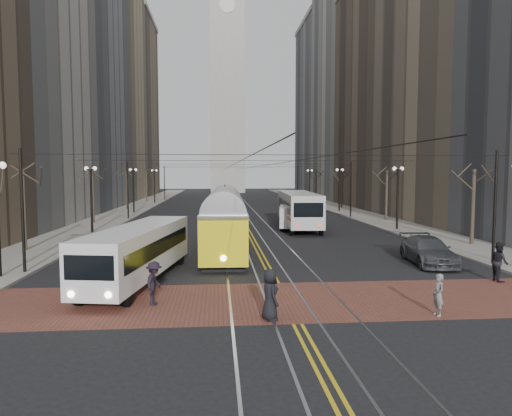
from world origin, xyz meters
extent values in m
plane|color=black|center=(0.00, 0.00, 0.00)|extent=(260.00, 260.00, 0.00)
cube|color=gray|center=(-15.00, 45.00, 0.07)|extent=(5.00, 140.00, 0.15)
cube|color=gray|center=(15.00, 45.00, 0.07)|extent=(5.00, 140.00, 0.15)
cube|color=brown|center=(0.00, -4.00, 0.01)|extent=(25.00, 6.00, 0.01)
cube|color=gray|center=(0.00, 45.00, 0.00)|extent=(4.80, 130.00, 0.02)
cube|color=gold|center=(0.00, 45.00, 0.01)|extent=(0.42, 130.00, 0.01)
cube|color=slate|center=(-25.50, 46.00, 17.00)|extent=(16.00, 20.00, 34.00)
cube|color=gray|center=(-27.50, 66.00, 26.00)|extent=(20.00, 20.00, 52.00)
cube|color=brown|center=(-25.50, 86.00, 20.00)|extent=(16.00, 20.00, 40.00)
cube|color=gray|center=(27.50, 26.00, 24.00)|extent=(20.00, 20.00, 48.00)
cube|color=brown|center=(25.50, 46.00, 17.00)|extent=(16.00, 20.00, 34.00)
cube|color=#A29F98|center=(27.50, 66.00, 26.00)|extent=(20.00, 20.00, 52.00)
cube|color=slate|center=(25.50, 86.00, 20.00)|extent=(16.00, 20.00, 40.00)
cube|color=#B2AFA5|center=(0.00, 102.00, 28.00)|extent=(9.00, 9.00, 56.00)
cylinder|color=white|center=(0.00, 97.45, 48.00)|extent=(4.00, 0.30, 4.00)
cylinder|color=black|center=(-13.70, 18.00, 2.80)|extent=(0.20, 0.20, 5.60)
cylinder|color=black|center=(-13.70, 38.00, 2.80)|extent=(0.20, 0.20, 5.60)
cylinder|color=black|center=(-13.70, 58.00, 2.80)|extent=(0.20, 0.20, 5.60)
cylinder|color=black|center=(13.70, 18.00, 2.80)|extent=(0.20, 0.20, 5.60)
cylinder|color=black|center=(13.70, 38.00, 2.80)|extent=(0.20, 0.20, 5.60)
cylinder|color=black|center=(13.70, 58.00, 2.80)|extent=(0.20, 0.20, 5.60)
cylinder|color=#382D23|center=(-15.70, 9.00, 2.80)|extent=(0.28, 0.28, 5.60)
cylinder|color=#382D23|center=(-15.70, 26.00, 2.80)|extent=(0.28, 0.28, 5.60)
cylinder|color=#382D23|center=(-15.70, 44.00, 2.80)|extent=(0.28, 0.28, 5.60)
cylinder|color=#382D23|center=(-15.70, 62.00, 2.80)|extent=(0.28, 0.28, 5.60)
cylinder|color=#382D23|center=(15.70, 9.00, 2.80)|extent=(0.28, 0.28, 5.60)
cylinder|color=#382D23|center=(15.70, 26.00, 2.80)|extent=(0.28, 0.28, 5.60)
cylinder|color=#382D23|center=(15.70, 44.00, 2.80)|extent=(0.28, 0.28, 5.60)
cylinder|color=#382D23|center=(15.70, 62.00, 2.80)|extent=(0.28, 0.28, 5.60)
cylinder|color=black|center=(-1.50, 45.00, 6.00)|extent=(0.03, 120.00, 0.03)
cylinder|color=black|center=(1.50, 45.00, 6.00)|extent=(0.03, 120.00, 0.03)
cylinder|color=black|center=(-12.90, 2.00, 3.30)|extent=(0.16, 0.16, 6.60)
cylinder|color=black|center=(-12.90, 30.00, 3.30)|extent=(0.16, 0.16, 6.60)
cylinder|color=black|center=(-12.90, 66.00, 3.30)|extent=(0.16, 0.16, 6.60)
cylinder|color=black|center=(12.90, 2.00, 3.30)|extent=(0.16, 0.16, 6.60)
cylinder|color=black|center=(12.90, 30.00, 3.30)|extent=(0.16, 0.16, 6.60)
cylinder|color=black|center=(12.90, 66.00, 3.30)|extent=(0.16, 0.16, 6.60)
cube|color=white|center=(-6.66, 0.00, 1.36)|extent=(4.07, 11.07, 2.71)
cube|color=yellow|center=(-2.31, 8.06, 1.67)|extent=(3.03, 14.25, 3.34)
cube|color=silver|center=(5.00, 20.75, 1.71)|extent=(3.55, 13.24, 3.42)
cube|color=white|center=(4.00, 19.58, 1.10)|extent=(2.64, 5.20, 2.20)
imported|color=#404348|center=(5.17, 22.02, 0.67)|extent=(2.01, 4.09, 1.34)
imported|color=#46494E|center=(9.50, 2.95, 0.78)|extent=(2.78, 5.61, 1.57)
imported|color=black|center=(-0.92, -6.44, 0.95)|extent=(0.82, 1.04, 1.87)
imported|color=gray|center=(5.39, -6.50, 0.80)|extent=(0.40, 0.59, 1.58)
imported|color=black|center=(11.00, -1.50, 0.98)|extent=(0.83, 1.01, 1.93)
imported|color=black|center=(-5.36, -4.18, 0.90)|extent=(0.87, 1.25, 1.77)
camera|label=1|loc=(-2.79, -22.53, 5.35)|focal=32.00mm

